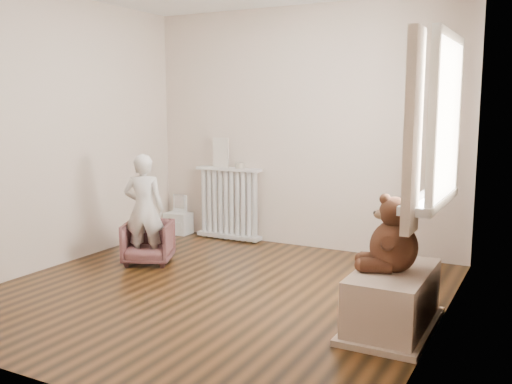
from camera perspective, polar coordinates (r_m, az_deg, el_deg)
The scene contains 18 objects.
floor at distance 4.89m, azimuth -4.08°, elevation -9.91°, with size 3.60×3.60×0.01m, color black.
back_wall at distance 6.23m, azimuth 4.59°, elevation 6.34°, with size 3.60×0.02×2.60m, color beige.
front_wall at distance 3.26m, azimuth -21.31°, elevation 3.51°, with size 3.60×0.02×2.60m, color beige.
left_wall at distance 5.79m, azimuth -19.61°, elevation 5.67°, with size 0.02×3.60×2.60m, color beige.
right_wall at distance 3.99m, azimuth 18.33°, elevation 4.53°, with size 0.02×3.60×2.60m, color beige.
window at distance 4.28m, azimuth 18.57°, elevation 6.80°, with size 0.03×0.90×1.10m, color white.
window_sill at distance 4.35m, azimuth 17.03°, elevation -0.79°, with size 0.22×1.10×0.06m, color silver.
curtain_left at distance 3.75m, azimuth 15.43°, elevation 5.79°, with size 0.06×0.26×1.30m, color #C0AC91.
curtain_right at distance 4.86m, azimuth 18.36°, elevation 6.29°, with size 0.06×0.26×1.30m, color #C0AC91.
radiator at distance 6.61m, azimuth -2.73°, elevation -1.44°, with size 0.80×0.15×0.84m, color silver.
paper_doll at distance 6.58m, azimuth -3.53°, elevation 3.96°, with size 0.20×0.02×0.34m, color beige.
tin_a at distance 6.47m, azimuth -1.62°, elevation 2.66°, with size 0.11×0.11×0.06m, color #A59E8C.
toy_vanity at distance 6.98m, azimuth -7.78°, elevation -1.92°, with size 0.30×0.21×0.47m, color silver.
armchair at distance 5.75m, azimuth -10.72°, elevation -4.96°, with size 0.45×0.47×0.42m, color #532D2A.
child at distance 5.65m, azimuth -11.14°, elevation -1.66°, with size 0.39×0.26×1.07m, color silver.
toy_bench at distance 4.17m, azimuth 13.51°, elevation -10.57°, with size 0.48×0.91×0.43m, color #CBB297.
teddy_bear at distance 4.03m, azimuth 13.64°, elevation -4.29°, with size 0.43×0.33×0.53m, color black, non-canonical shape.
plush_cat at distance 4.70m, azimuth 17.85°, elevation 1.47°, with size 0.16×0.26×0.22m, color #676256, non-canonical shape.
Camera 1 is at (2.45, -3.92, 1.57)m, focal length 40.00 mm.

